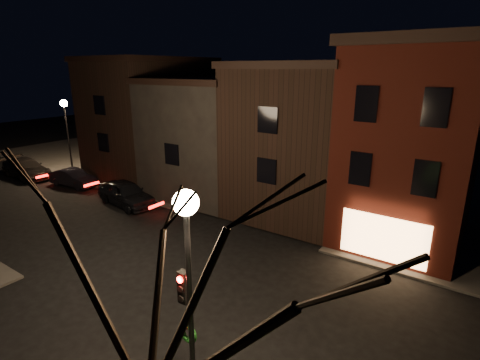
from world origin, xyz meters
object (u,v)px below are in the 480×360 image
(street_lamp_near, at_px, (188,248))
(bare_tree_right, at_px, (137,276))
(traffic_signal, at_px, (187,316))
(parked_car_c, at_px, (26,168))
(street_lamp_far, at_px, (65,117))
(parked_car_b, at_px, (73,178))
(parked_car_a, at_px, (126,193))

(street_lamp_near, height_order, bare_tree_right, bare_tree_right)
(traffic_signal, distance_m, bare_tree_right, 4.87)
(bare_tree_right, xyz_separation_m, parked_car_c, (-29.01, 11.93, -5.33))
(street_lamp_near, bearing_deg, street_lamp_far, 154.17)
(parked_car_b, bearing_deg, traffic_signal, -121.72)
(traffic_signal, xyz_separation_m, parked_car_c, (-27.11, 8.93, -1.99))
(street_lamp_far, height_order, bare_tree_right, bare_tree_right)
(parked_car_a, xyz_separation_m, parked_car_b, (-7.00, 0.39, -0.16))
(parked_car_b, xyz_separation_m, parked_car_c, (-5.69, -0.88, 0.12))
(street_lamp_near, height_order, parked_car_c, street_lamp_near)
(street_lamp_far, distance_m, parked_car_b, 5.81)
(parked_car_a, height_order, parked_car_b, parked_car_a)
(street_lamp_far, distance_m, traffic_signal, 27.35)
(parked_car_b, bearing_deg, street_lamp_far, 52.02)
(street_lamp_near, height_order, parked_car_a, street_lamp_near)
(parked_car_b, bearing_deg, street_lamp_near, -122.18)
(street_lamp_near, height_order, traffic_signal, street_lamp_near)
(traffic_signal, relative_size, bare_tree_right, 0.48)
(street_lamp_far, height_order, parked_car_a, street_lamp_far)
(street_lamp_far, xyz_separation_m, parked_car_a, (10.18, -2.29, -4.33))
(street_lamp_far, xyz_separation_m, parked_car_c, (-2.51, -2.77, -4.36))
(bare_tree_right, xyz_separation_m, parked_car_b, (-23.32, 12.80, -5.45))
(traffic_signal, height_order, parked_car_b, traffic_signal)
(street_lamp_near, xyz_separation_m, street_lamp_far, (-25.20, 12.20, 0.00))
(bare_tree_right, height_order, parked_car_a, bare_tree_right)
(parked_car_b, bearing_deg, parked_car_a, -100.31)
(traffic_signal, height_order, bare_tree_right, bare_tree_right)
(traffic_signal, height_order, parked_car_a, traffic_signal)
(bare_tree_right, relative_size, parked_car_b, 2.02)
(traffic_signal, distance_m, parked_car_a, 17.33)
(parked_car_a, xyz_separation_m, parked_car_c, (-12.69, -0.48, -0.04))
(street_lamp_near, relative_size, bare_tree_right, 0.76)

